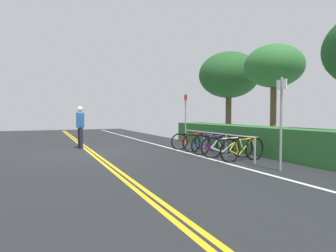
% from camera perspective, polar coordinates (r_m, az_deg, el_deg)
% --- Properties ---
extents(ground_plane, '(32.72, 10.65, 0.05)m').
position_cam_1_polar(ground_plane, '(11.45, -15.22, -5.01)').
color(ground_plane, '#232628').
extents(centre_line_yellow_inner, '(29.45, 0.10, 0.00)m').
position_cam_1_polar(centre_line_yellow_inner, '(11.44, -15.62, -4.88)').
color(centre_line_yellow_inner, gold).
rests_on(centre_line_yellow_inner, ground_plane).
extents(centre_line_yellow_outer, '(29.45, 0.10, 0.00)m').
position_cam_1_polar(centre_line_yellow_outer, '(11.46, -14.83, -4.86)').
color(centre_line_yellow_outer, gold).
rests_on(centre_line_yellow_outer, ground_plane).
extents(bike_lane_stripe_white, '(29.45, 0.12, 0.00)m').
position_cam_1_polar(bike_lane_stripe_white, '(12.33, -0.26, -4.27)').
color(bike_lane_stripe_white, white).
rests_on(bike_lane_stripe_white, ground_plane).
extents(bike_rack, '(4.27, 0.05, 0.77)m').
position_cam_1_polar(bike_rack, '(10.31, 9.24, -2.43)').
color(bike_rack, '#9EA0A5').
rests_on(bike_rack, ground_plane).
extents(bicycle_0, '(0.51, 1.63, 0.71)m').
position_cam_1_polar(bicycle_0, '(11.69, 4.57, -3.02)').
color(bicycle_0, black).
rests_on(bicycle_0, ground_plane).
extents(bicycle_1, '(0.52, 1.66, 0.74)m').
position_cam_1_polar(bicycle_1, '(10.98, 7.13, -3.32)').
color(bicycle_1, black).
rests_on(bicycle_1, ground_plane).
extents(bicycle_2, '(0.46, 1.73, 0.76)m').
position_cam_1_polar(bicycle_2, '(10.32, 8.95, -3.62)').
color(bicycle_2, black).
rests_on(bicycle_2, ground_plane).
extents(bicycle_3, '(0.67, 1.69, 0.75)m').
position_cam_1_polar(bicycle_3, '(9.62, 11.64, -4.13)').
color(bicycle_3, black).
rests_on(bicycle_3, ground_plane).
extents(bicycle_4, '(0.46, 1.73, 0.77)m').
position_cam_1_polar(bicycle_4, '(9.05, 14.60, -4.49)').
color(bicycle_4, black).
rests_on(bicycle_4, ground_plane).
extents(pedestrian, '(0.49, 0.32, 1.76)m').
position_cam_1_polar(pedestrian, '(12.42, -17.07, 0.37)').
color(pedestrian, '#1E1E2D').
rests_on(pedestrian, ground_plane).
extents(sign_post_near, '(0.36, 0.09, 2.36)m').
position_cam_1_polar(sign_post_near, '(12.84, 3.52, 2.29)').
color(sign_post_near, gray).
rests_on(sign_post_near, ground_plane).
extents(sign_post_far, '(0.36, 0.08, 2.35)m').
position_cam_1_polar(sign_post_far, '(7.68, 21.61, 2.05)').
color(sign_post_far, gray).
rests_on(sign_post_far, ground_plane).
extents(hedge_backdrop, '(13.22, 1.35, 0.98)m').
position_cam_1_polar(hedge_backdrop, '(10.26, 22.02, -3.06)').
color(hedge_backdrop, '#2D6B30').
rests_on(hedge_backdrop, ground_plane).
extents(tree_near_left, '(3.18, 3.18, 4.73)m').
position_cam_1_polar(tree_near_left, '(15.84, 12.01, 9.81)').
color(tree_near_left, brown).
rests_on(tree_near_left, ground_plane).
extents(tree_mid, '(2.48, 2.48, 4.38)m').
position_cam_1_polar(tree_mid, '(13.23, 20.33, 10.99)').
color(tree_mid, brown).
rests_on(tree_mid, ground_plane).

